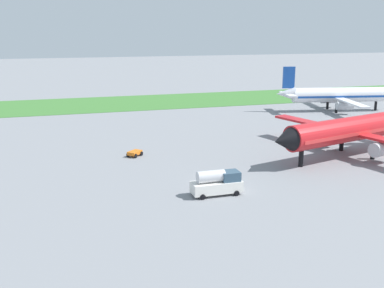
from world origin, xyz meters
TOP-DOWN VIEW (x-y plane):
  - ground_plane at (0.00, 0.00)m, footprint 600.00×600.00m
  - grass_taxiway_strip at (0.00, 73.11)m, footprint 360.00×28.00m
  - airplane_midfield_jet at (25.96, 5.99)m, footprint 34.63×35.02m
  - airplane_parked_jet_far at (48.55, 44.25)m, footprint 31.87×32.32m
  - fuel_truck_near_gate at (-1.99, -4.91)m, footprint 6.52×2.69m
  - baggage_cart_midfield at (-8.92, 16.21)m, footprint 2.92×2.92m

SIDE VIEW (x-z plane):
  - ground_plane at x=0.00m, z-range 0.00..0.00m
  - grass_taxiway_strip at x=0.00m, z-range 0.00..0.08m
  - baggage_cart_midfield at x=-8.92m, z-range 0.12..1.02m
  - fuel_truck_near_gate at x=-1.99m, z-range -0.06..3.23m
  - airplane_parked_jet_far at x=48.55m, z-range -1.61..9.90m
  - airplane_midfield_jet at x=25.96m, z-range -1.76..10.84m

